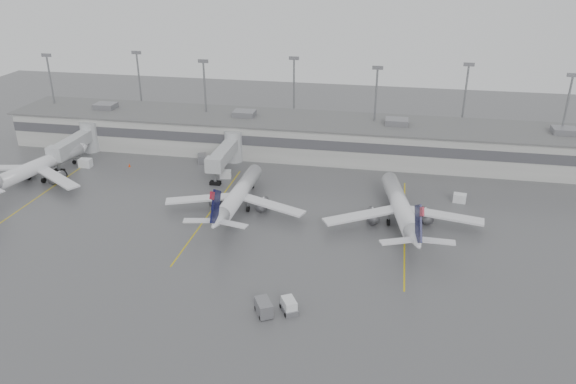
% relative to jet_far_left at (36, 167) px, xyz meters
% --- Properties ---
extents(ground, '(260.00, 260.00, 0.00)m').
position_rel_jet_far_left_xyz_m(ground, '(57.33, -31.12, -3.04)').
color(ground, '#4C4C4E').
rests_on(ground, ground).
extents(terminal, '(152.00, 17.00, 9.45)m').
position_rel_jet_far_left_xyz_m(terminal, '(57.32, 26.86, 1.14)').
color(terminal, '#9F9F9B').
rests_on(terminal, ground).
extents(light_masts, '(142.40, 8.00, 20.60)m').
position_rel_jet_far_left_xyz_m(light_masts, '(57.33, 32.63, 8.99)').
color(light_masts, gray).
rests_on(light_masts, ground).
extents(jet_bridge_left, '(4.00, 17.20, 7.00)m').
position_rel_jet_far_left_xyz_m(jet_bridge_left, '(1.83, 14.60, 0.83)').
color(jet_bridge_left, '#ADB0B2').
rests_on(jet_bridge_left, ground).
extents(jet_bridge_right, '(4.00, 17.20, 7.00)m').
position_rel_jet_far_left_xyz_m(jet_bridge_right, '(36.83, 14.60, 0.83)').
color(jet_bridge_right, '#ADB0B2').
rests_on(jet_bridge_right, ground).
extents(stand_markings, '(105.25, 40.00, 0.01)m').
position_rel_jet_far_left_xyz_m(stand_markings, '(57.33, -7.12, -3.03)').
color(stand_markings, gold).
rests_on(stand_markings, ground).
extents(jet_far_left, '(26.26, 29.76, 9.77)m').
position_rel_jet_far_left_xyz_m(jet_far_left, '(0.00, 0.00, 0.00)').
color(jet_far_left, white).
rests_on(jet_far_left, ground).
extents(jet_mid_left, '(26.34, 29.52, 9.55)m').
position_rel_jet_far_left_xyz_m(jet_mid_left, '(44.57, -5.61, -0.07)').
color(jet_mid_left, white).
rests_on(jet_mid_left, ground).
extents(jet_mid_right, '(27.30, 30.88, 10.07)m').
position_rel_jet_far_left_xyz_m(jet_mid_right, '(74.02, -5.79, 0.10)').
color(jet_mid_right, white).
rests_on(jet_mid_right, ground).
extents(baggage_tug, '(2.97, 3.40, 1.87)m').
position_rel_jet_far_left_xyz_m(baggage_tug, '(59.69, -34.71, -2.31)').
color(baggage_tug, white).
rests_on(baggage_tug, ground).
extents(baggage_cart, '(3.09, 3.60, 2.01)m').
position_rel_jet_far_left_xyz_m(baggage_cart, '(56.49, -35.91, -1.99)').
color(baggage_cart, slate).
rests_on(baggage_cart, ground).
extents(gse_uld_a, '(2.69, 1.82, 1.88)m').
position_rel_jet_far_left_xyz_m(gse_uld_a, '(5.78, 8.96, -2.10)').
color(gse_uld_a, white).
rests_on(gse_uld_a, ground).
extents(gse_uld_b, '(2.60, 1.99, 1.65)m').
position_rel_jet_far_left_xyz_m(gse_uld_b, '(37.85, 8.69, -2.21)').
color(gse_uld_b, white).
rests_on(gse_uld_b, ground).
extents(gse_uld_c, '(2.58, 1.91, 1.68)m').
position_rel_jet_far_left_xyz_m(gse_uld_c, '(85.03, 5.47, -2.19)').
color(gse_uld_c, white).
rests_on(gse_uld_c, ground).
extents(gse_loader, '(2.72, 3.36, 1.82)m').
position_rel_jet_far_left_xyz_m(gse_loader, '(30.04, 16.49, -2.13)').
color(gse_loader, slate).
rests_on(gse_loader, ground).
extents(cone_a, '(0.49, 0.49, 0.78)m').
position_rel_jet_far_left_xyz_m(cone_a, '(15.15, 10.87, -2.65)').
color(cone_a, '#F63D05').
rests_on(cone_a, ground).
extents(cone_b, '(0.45, 0.45, 0.72)m').
position_rel_jet_far_left_xyz_m(cone_b, '(41.48, 6.19, -2.68)').
color(cone_b, '#F63D05').
rests_on(cone_b, ground).
extents(cone_c, '(0.49, 0.49, 0.77)m').
position_rel_jet_far_left_xyz_m(cone_c, '(73.86, 9.29, -2.65)').
color(cone_c, '#F63D05').
rests_on(cone_c, ground).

